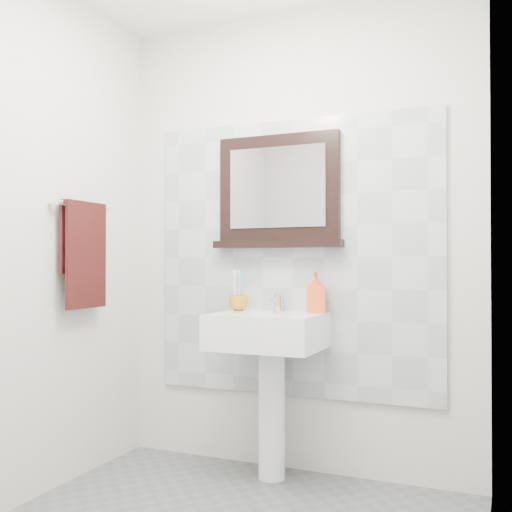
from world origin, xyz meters
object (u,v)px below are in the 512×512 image
(soap_dispenser, at_px, (316,292))
(framed_mirror, at_px, (278,194))
(pedestal_sink, at_px, (268,349))
(toothbrush_cup, at_px, (238,303))
(hand_towel, at_px, (84,246))

(soap_dispenser, distance_m, framed_mirror, 0.58)
(pedestal_sink, height_order, soap_dispenser, soap_dispenser)
(toothbrush_cup, relative_size, hand_towel, 0.19)
(toothbrush_cup, bearing_deg, soap_dispenser, 3.97)
(toothbrush_cup, xyz_separation_m, hand_towel, (-0.67, -0.46, 0.30))
(pedestal_sink, distance_m, soap_dispenser, 0.38)
(pedestal_sink, relative_size, hand_towel, 1.75)
(pedestal_sink, height_order, hand_towel, hand_towel)
(pedestal_sink, height_order, framed_mirror, framed_mirror)
(toothbrush_cup, distance_m, hand_towel, 0.87)
(toothbrush_cup, height_order, hand_towel, hand_towel)
(framed_mirror, bearing_deg, pedestal_sink, -85.28)
(toothbrush_cup, relative_size, framed_mirror, 0.14)
(pedestal_sink, relative_size, soap_dispenser, 4.53)
(toothbrush_cup, distance_m, framed_mirror, 0.63)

